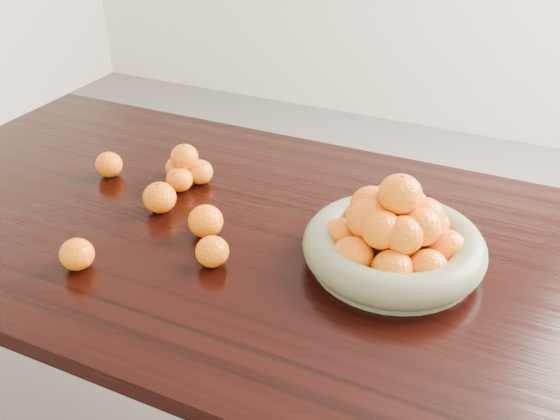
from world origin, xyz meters
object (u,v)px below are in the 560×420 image
at_px(loose_orange_0, 160,198).
at_px(dining_table, 264,263).
at_px(orange_pyramid, 185,169).
at_px(fruit_bowl, 394,239).

bearing_deg(loose_orange_0, dining_table, 5.14).
bearing_deg(orange_pyramid, loose_orange_0, -83.25).
height_order(fruit_bowl, orange_pyramid, fruit_bowl).
distance_m(dining_table, fruit_bowl, 0.33).
bearing_deg(orange_pyramid, fruit_bowl, -11.09).
distance_m(fruit_bowl, orange_pyramid, 0.58).
height_order(dining_table, orange_pyramid, orange_pyramid).
bearing_deg(fruit_bowl, orange_pyramid, 168.91).
bearing_deg(dining_table, orange_pyramid, 157.30).
relative_size(fruit_bowl, loose_orange_0, 4.75).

